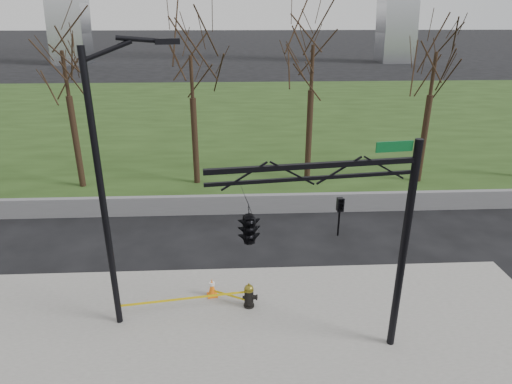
{
  "coord_description": "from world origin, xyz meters",
  "views": [
    {
      "loc": [
        -0.55,
        -10.74,
        8.69
      ],
      "look_at": [
        0.09,
        2.0,
        3.49
      ],
      "focal_mm": 30.86,
      "sensor_mm": 36.0,
      "label": 1
    }
  ],
  "objects_px": {
    "traffic_cone": "(212,287)",
    "traffic_signal_mast": "(281,222)",
    "street_light": "(109,177)",
    "fire_hydrant": "(249,296)"
  },
  "relations": [
    {
      "from": "traffic_cone",
      "to": "traffic_signal_mast",
      "type": "height_order",
      "value": "traffic_signal_mast"
    },
    {
      "from": "traffic_cone",
      "to": "street_light",
      "type": "distance_m",
      "value": 5.08
    },
    {
      "from": "street_light",
      "to": "traffic_signal_mast",
      "type": "relative_size",
      "value": 1.37
    },
    {
      "from": "traffic_signal_mast",
      "to": "traffic_cone",
      "type": "bearing_deg",
      "value": 115.68
    },
    {
      "from": "fire_hydrant",
      "to": "traffic_cone",
      "type": "distance_m",
      "value": 1.35
    },
    {
      "from": "traffic_cone",
      "to": "traffic_signal_mast",
      "type": "distance_m",
      "value": 5.08
    },
    {
      "from": "street_light",
      "to": "traffic_signal_mast",
      "type": "bearing_deg",
      "value": -35.84
    },
    {
      "from": "traffic_cone",
      "to": "street_light",
      "type": "relative_size",
      "value": 0.08
    },
    {
      "from": "street_light",
      "to": "traffic_cone",
      "type": "bearing_deg",
      "value": 10.34
    },
    {
      "from": "traffic_cone",
      "to": "street_light",
      "type": "bearing_deg",
      "value": -155.99
    }
  ]
}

